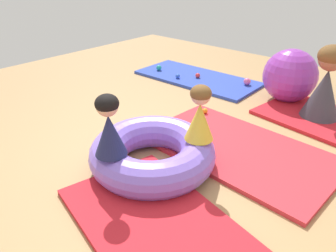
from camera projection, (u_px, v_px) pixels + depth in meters
ground_plane at (165, 174)px, 2.74m from camera, size 8.00×8.00×0.00m
gym_mat_near_right at (197, 78)px, 4.86m from camera, size 1.85×0.86×0.04m
gym_mat_far_left at (154, 221)px, 2.22m from camera, size 1.53×1.15×0.04m
gym_mat_center_rear at (238, 149)px, 3.06m from camera, size 1.83×1.13×0.04m
gym_mat_near_left at (318, 117)px, 3.66m from camera, size 1.33×1.08×0.04m
inflatable_cushion at (152, 153)px, 2.75m from camera, size 1.07×1.07×0.30m
child_in_navy at (109, 126)px, 2.36m from camera, size 0.32×0.32×0.48m
child_in_yellow at (200, 114)px, 2.56m from camera, size 0.31×0.31×0.47m
adult_seated at (326, 83)px, 3.47m from camera, size 0.58×0.58×0.80m
play_ball_orange at (205, 111)px, 3.70m from camera, size 0.06×0.06×0.06m
play_ball_teal at (159, 68)px, 5.11m from camera, size 0.08×0.08×0.08m
play_ball_red at (198, 75)px, 4.80m from camera, size 0.07×0.07×0.07m
play_ball_blue at (178, 76)px, 4.78m from camera, size 0.07×0.07×0.07m
play_ball_pink at (247, 81)px, 4.52m from camera, size 0.10×0.10×0.10m
exercise_ball_large at (290, 76)px, 4.00m from camera, size 0.66×0.66×0.66m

